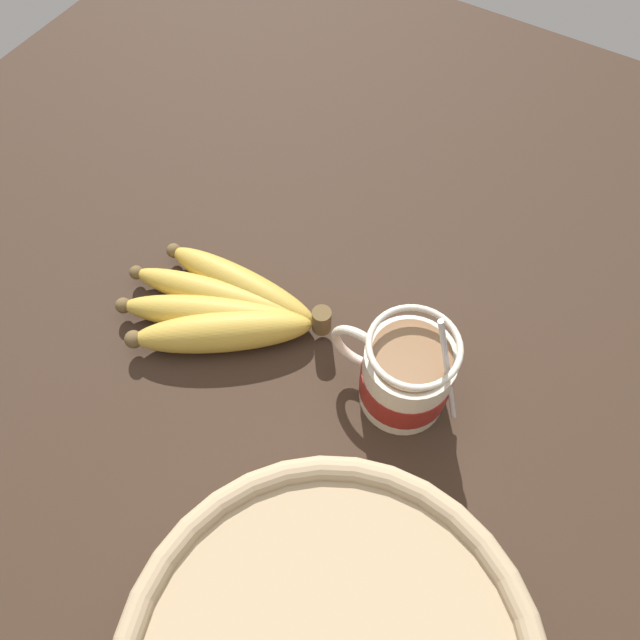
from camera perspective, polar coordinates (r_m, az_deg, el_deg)
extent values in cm
cube|color=#332319|center=(65.61, 0.48, -4.76)|extent=(129.99, 129.99, 3.07)
cylinder|color=beige|center=(59.47, 7.87, -5.16)|extent=(8.46, 8.46, 8.54)
cylinder|color=maroon|center=(60.06, 7.80, -5.44)|extent=(8.66, 8.66, 3.61)
torus|color=beige|center=(59.45, 3.51, -2.50)|extent=(5.85, 0.90, 5.85)
cylinder|color=#846042|center=(55.61, 8.40, -3.21)|extent=(7.26, 7.26, 0.40)
torus|color=beige|center=(54.14, 8.63, -2.38)|extent=(8.46, 8.46, 0.60)
cylinder|color=silver|center=(55.32, 11.61, -4.80)|extent=(4.46, 0.50, 14.44)
ellipsoid|color=silver|center=(61.83, 8.80, -6.90)|extent=(3.00, 2.00, 0.80)
cylinder|color=brown|center=(63.56, 0.15, -0.03)|extent=(2.00, 2.00, 3.00)
ellipsoid|color=#B79338|center=(67.66, -7.22, 3.23)|extent=(18.12, 3.81, 3.64)
sphere|color=brown|center=(71.67, -13.22, 6.20)|extent=(1.64, 1.64, 1.64)
ellipsoid|color=#B79338|center=(67.15, -8.92, 2.08)|extent=(20.57, 7.75, 3.46)
sphere|color=brown|center=(71.02, -16.43, 4.19)|extent=(1.56, 1.56, 1.56)
ellipsoid|color=#B79338|center=(65.88, -9.42, 0.49)|extent=(19.80, 11.71, 3.77)
sphere|color=brown|center=(68.79, -17.55, 1.28)|extent=(1.70, 1.70, 1.70)
ellipsoid|color=#B79338|center=(64.45, -8.82, -1.09)|extent=(17.14, 14.16, 4.19)
sphere|color=brown|center=(66.04, -16.67, -1.70)|extent=(1.89, 1.89, 1.89)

